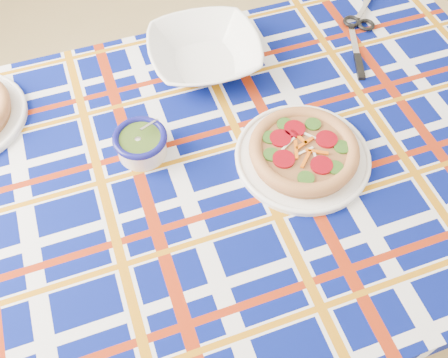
# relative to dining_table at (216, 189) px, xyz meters

# --- Properties ---
(floor) EXTENTS (4.00, 4.00, 0.00)m
(floor) POSITION_rel_dining_table_xyz_m (0.37, 0.38, -0.69)
(floor) COLOR tan
(floor) RESTS_ON ground
(dining_table) EXTENTS (1.89, 1.54, 0.76)m
(dining_table) POSITION_rel_dining_table_xyz_m (0.00, 0.00, 0.00)
(dining_table) COLOR brown
(dining_table) RESTS_ON floor
(tablecloth) EXTENTS (1.93, 1.58, 0.11)m
(tablecloth) POSITION_rel_dining_table_xyz_m (0.00, 0.00, 0.03)
(tablecloth) COLOR #051063
(tablecloth) RESTS_ON dining_table
(main_focaccia_plate) EXTENTS (0.42, 0.42, 0.06)m
(main_focaccia_plate) POSITION_rel_dining_table_xyz_m (0.20, 0.04, 0.11)
(main_focaccia_plate) COLOR #925C34
(main_focaccia_plate) RESTS_ON tablecloth
(pesto_bowl) EXTENTS (0.16, 0.16, 0.08)m
(pesto_bowl) POSITION_rel_dining_table_xyz_m (-0.18, 0.05, 0.12)
(pesto_bowl) COLOR #253B10
(pesto_bowl) RESTS_ON tablecloth
(serving_bowl) EXTENTS (0.37, 0.37, 0.07)m
(serving_bowl) POSITION_rel_dining_table_xyz_m (-0.04, 0.35, 0.12)
(serving_bowl) COLOR white
(serving_bowl) RESTS_ON tablecloth
(table_knife) EXTENTS (0.02, 0.24, 0.01)m
(table_knife) POSITION_rel_dining_table_xyz_m (0.37, 0.45, 0.08)
(table_knife) COLOR silver
(table_knife) RESTS_ON tablecloth
(kitchen_scissors) EXTENTS (0.16, 0.22, 0.02)m
(kitchen_scissors) POSITION_rel_dining_table_xyz_m (0.42, 0.60, 0.09)
(kitchen_scissors) COLOR silver
(kitchen_scissors) RESTS_ON tablecloth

